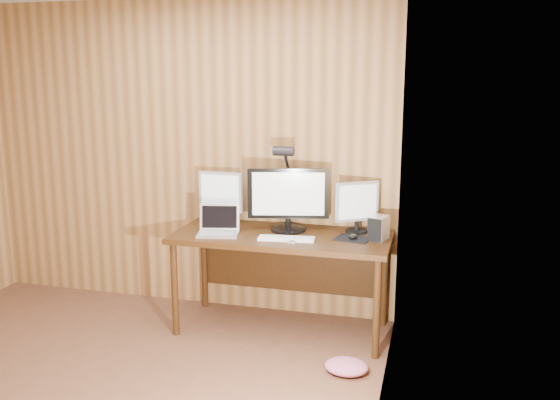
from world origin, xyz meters
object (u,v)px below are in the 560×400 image
at_px(desk, 284,248).
at_px(speaker, 371,225).
at_px(monitor_right, 357,206).
at_px(phone, 293,241).
at_px(keyboard, 286,239).
at_px(laptop, 219,227).
at_px(mouse, 353,236).
at_px(monitor_center, 288,198).
at_px(monitor_left, 221,196).
at_px(desk_lamp, 286,174).
at_px(hard_drive, 379,228).

bearing_deg(desk, speaker, 14.60).
distance_m(monitor_right, phone, 0.58).
distance_m(desk, keyboard, 0.26).
height_order(laptop, mouse, laptop).
bearing_deg(monitor_center, speaker, -2.52).
xyz_separation_m(keyboard, phone, (0.06, -0.04, -0.00)).
xyz_separation_m(monitor_right, mouse, (0.00, -0.18, -0.18)).
relative_size(monitor_center, monitor_left, 1.47).
bearing_deg(mouse, desk_lamp, -175.17).
bearing_deg(mouse, keyboard, -136.29).
distance_m(desk, laptop, 0.52).
xyz_separation_m(desk, hard_drive, (0.70, -0.04, 0.21)).
relative_size(monitor_center, mouse, 5.66).
height_order(desk, monitor_left, monitor_left).
xyz_separation_m(laptop, desk_lamp, (0.43, 0.32, 0.37)).
bearing_deg(phone, mouse, 25.84).
relative_size(monitor_left, monitor_right, 1.07).
height_order(monitor_right, laptop, monitor_right).
distance_m(monitor_right, keyboard, 0.60).
distance_m(monitor_center, monitor_left, 0.58).
xyz_separation_m(monitor_right, keyboard, (-0.46, -0.33, -0.19)).
bearing_deg(speaker, monitor_right, -158.08).
bearing_deg(speaker, phone, -140.46).
bearing_deg(monitor_center, keyboard, -92.06).
height_order(monitor_left, desk_lamp, desk_lamp).
relative_size(mouse, desk_lamp, 0.16).
bearing_deg(laptop, mouse, -6.32).
distance_m(desk, monitor_left, 0.66).
relative_size(monitor_right, mouse, 3.61).
bearing_deg(monitor_center, desk, -124.30).
height_order(monitor_left, mouse, monitor_left).
relative_size(keyboard, phone, 4.09).
xyz_separation_m(monitor_right, desk_lamp, (-0.55, 0.03, 0.21)).
bearing_deg(desk_lamp, monitor_right, -12.99).
relative_size(monitor_left, mouse, 3.86).
distance_m(hard_drive, desk_lamp, 0.82).
bearing_deg(desk_lamp, monitor_left, 171.70).
bearing_deg(monitor_left, laptop, -68.56).
height_order(monitor_left, laptop, monitor_left).
height_order(keyboard, hard_drive, hard_drive).
relative_size(keyboard, desk_lamp, 0.61).
xyz_separation_m(hard_drive, speaker, (-0.08, 0.20, -0.03)).
bearing_deg(hard_drive, speaker, 128.74).
height_order(desk, desk_lamp, desk_lamp).
bearing_deg(desk, keyboard, -71.57).
xyz_separation_m(laptop, keyboard, (0.53, -0.04, -0.04)).
bearing_deg(monitor_left, speaker, 5.70).
bearing_deg(keyboard, hard_drive, 8.52).
height_order(monitor_right, keyboard, monitor_right).
distance_m(laptop, keyboard, 0.53).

